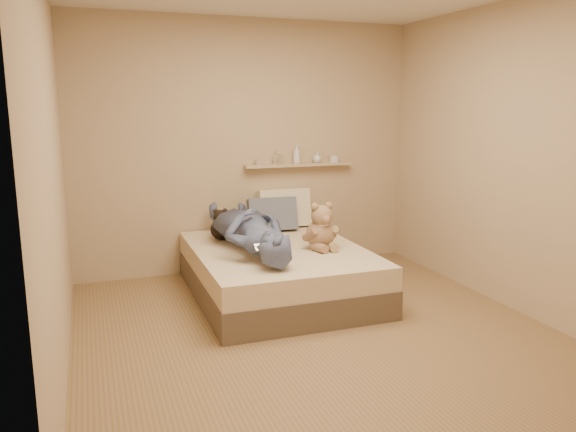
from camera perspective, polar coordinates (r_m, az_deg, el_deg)
name	(u,v)px	position (r m, az deg, el deg)	size (l,w,h in m)	color
room	(318,165)	(4.12, 3.07, 5.16)	(3.80, 3.80, 3.80)	olive
bed	(278,272)	(5.19, -1.05, -5.67)	(1.50, 1.90, 0.45)	brown
game_console	(265,247)	(4.56, -2.37, -3.17)	(0.17, 0.08, 0.06)	#AFB0B6
teddy_bear	(321,230)	(5.07, 3.39, -1.40)	(0.36, 0.34, 0.43)	#947451
dark_plush	(221,226)	(5.45, -6.86, -1.03)	(0.20, 0.20, 0.31)	black
pillow_cream	(284,208)	(5.97, -0.40, 0.78)	(0.55, 0.16, 0.40)	beige
pillow_grey	(272,215)	(5.79, -1.60, 0.14)	(0.50, 0.14, 0.34)	slate
person	(249,228)	(5.05, -3.99, -1.28)	(0.59, 1.62, 0.39)	#4B5676
wall_shelf	(299,165)	(6.04, 1.10, 5.22)	(1.20, 0.12, 0.03)	tan
shelf_bottles	(303,157)	(6.05, 1.56, 6.04)	(0.95, 0.12, 0.20)	#C0B2A4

